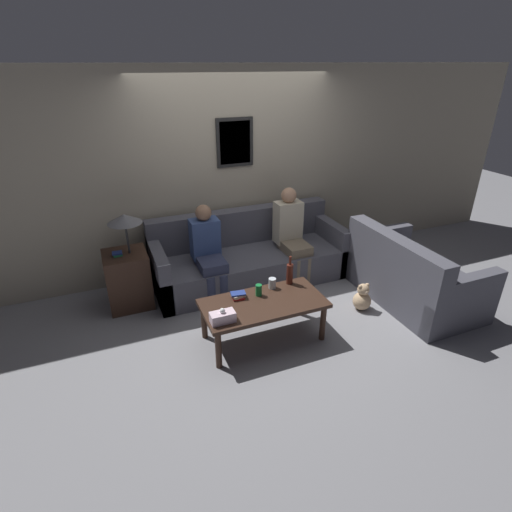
% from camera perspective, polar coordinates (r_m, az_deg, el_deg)
% --- Properties ---
extents(ground_plane, '(16.00, 16.00, 0.00)m').
position_cam_1_polar(ground_plane, '(4.93, 1.30, -5.97)').
color(ground_plane, gray).
extents(wall_back, '(9.00, 0.08, 2.60)m').
position_cam_1_polar(wall_back, '(5.30, -3.09, 11.72)').
color(wall_back, '#9E937F').
rests_on(wall_back, ground_plane).
extents(couch_main, '(2.47, 0.92, 0.87)m').
position_cam_1_polar(couch_main, '(5.23, -1.08, -0.26)').
color(couch_main, '#4C4C56').
rests_on(couch_main, ground_plane).
extents(couch_side, '(0.92, 1.54, 0.87)m').
position_cam_1_polar(couch_side, '(5.09, 21.25, -2.95)').
color(couch_side, '#4C4C56').
rests_on(couch_side, ground_plane).
extents(coffee_table, '(1.24, 0.61, 0.45)m').
position_cam_1_polar(coffee_table, '(4.05, 1.07, -7.22)').
color(coffee_table, '#382319').
rests_on(coffee_table, ground_plane).
extents(side_table_with_lamp, '(0.49, 0.48, 1.12)m').
position_cam_1_polar(side_table_with_lamp, '(4.85, -17.83, -2.53)').
color(side_table_with_lamp, '#382319').
rests_on(side_table_with_lamp, ground_plane).
extents(wine_bottle, '(0.07, 0.07, 0.32)m').
position_cam_1_polar(wine_bottle, '(4.29, 4.84, -2.47)').
color(wine_bottle, '#562319').
rests_on(wine_bottle, coffee_table).
extents(drinking_glass, '(0.08, 0.08, 0.11)m').
position_cam_1_polar(drinking_glass, '(4.23, 2.34, -3.91)').
color(drinking_glass, silver).
rests_on(drinking_glass, coffee_table).
extents(book_stack, '(0.16, 0.12, 0.06)m').
position_cam_1_polar(book_stack, '(4.07, -2.57, -5.63)').
color(book_stack, red).
rests_on(book_stack, coffee_table).
extents(soda_can, '(0.07, 0.07, 0.12)m').
position_cam_1_polar(soda_can, '(4.09, 0.39, -4.90)').
color(soda_can, '#197A38').
rests_on(soda_can, coffee_table).
extents(tissue_box, '(0.23, 0.12, 0.15)m').
position_cam_1_polar(tissue_box, '(3.72, -4.79, -8.66)').
color(tissue_box, silver).
rests_on(tissue_box, coffee_table).
extents(person_left, '(0.34, 0.60, 1.12)m').
position_cam_1_polar(person_left, '(4.78, -6.87, 0.91)').
color(person_left, '#2D334C').
rests_on(person_left, ground_plane).
extents(person_right, '(0.34, 0.60, 1.19)m').
position_cam_1_polar(person_right, '(5.18, 5.07, 3.43)').
color(person_right, '#756651').
rests_on(person_right, ground_plane).
extents(teddy_bear, '(0.21, 0.21, 0.33)m').
position_cam_1_polar(teddy_bear, '(4.81, 14.93, -5.85)').
color(teddy_bear, tan).
rests_on(teddy_bear, ground_plane).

